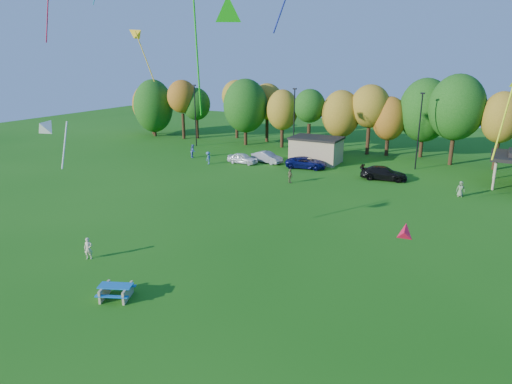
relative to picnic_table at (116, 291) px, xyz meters
The scene contains 18 objects.
ground 7.77m from the picnic_table, ahead, with size 160.00×160.00×0.00m, color #19600F.
tree_line 46.03m from the picnic_table, 81.54° to the left, with size 93.57×10.55×11.15m.
lamp_posts 41.11m from the picnic_table, 76.20° to the left, with size 64.50×0.25×9.09m.
utility_building 37.78m from the picnic_table, 93.42° to the left, with size 6.30×4.30×3.25m.
picnic_table is the anchor object (origin of this frame).
kite_flyer 6.21m from the picnic_table, 150.67° to the left, with size 0.55×0.36×1.50m, color beige.
car_a 34.19m from the picnic_table, 107.35° to the left, with size 1.58×3.93×1.34m, color white.
car_b 35.33m from the picnic_table, 102.52° to the left, with size 1.48×4.25×1.40m, color #98979C.
car_c 34.09m from the picnic_table, 93.55° to the left, with size 2.27×4.93×1.37m, color #0E1254.
car_d 33.85m from the picnic_table, 77.30° to the left, with size 2.04×5.03×1.46m, color black.
far_person_1 37.17m from the picnic_table, 118.66° to the left, with size 0.86×0.67×1.77m, color #556CBB.
far_person_2 33.84m from the picnic_table, 62.75° to the left, with size 0.75×0.49×1.54m, color #6F885D.
far_person_3 33.32m from the picnic_table, 114.59° to the left, with size 1.03×0.59×1.60m, color teal.
far_person_4 26.96m from the picnic_table, 92.41° to the left, with size 0.92×0.38×1.57m, color olive.
kite_0 10.75m from the picnic_table, 164.35° to the left, with size 1.37×2.22×3.48m.
kite_5 16.00m from the picnic_table, 19.54° to the left, with size 0.95×1.21×1.15m.
kite_9 28.73m from the picnic_table, 127.33° to the left, with size 3.29×1.56×5.45m.
kite_15 17.73m from the picnic_table, 72.04° to the left, with size 3.10×4.41×7.66m.
Camera 1 is at (9.95, -16.34, 13.15)m, focal length 32.00 mm.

